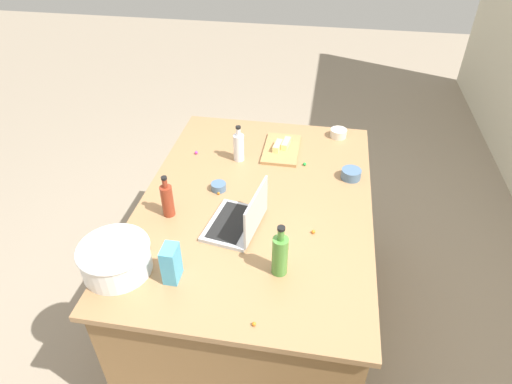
# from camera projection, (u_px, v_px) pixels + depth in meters

# --- Properties ---
(ground_plane) EXTENTS (12.00, 12.00, 0.00)m
(ground_plane) POSITION_uv_depth(u_px,v_px,m) (256.00, 310.00, 2.78)
(ground_plane) COLOR gray
(island_counter) EXTENTS (1.66, 1.17, 0.90)m
(island_counter) POSITION_uv_depth(u_px,v_px,m) (256.00, 261.00, 2.51)
(island_counter) COLOR olive
(island_counter) RESTS_ON ground
(laptop) EXTENTS (0.34, 0.28, 0.22)m
(laptop) POSITION_uv_depth(u_px,v_px,m) (241.00, 220.00, 2.04)
(laptop) COLOR #B7B7BC
(laptop) RESTS_ON island_counter
(mixing_bowl_large) EXTENTS (0.30, 0.30, 0.13)m
(mixing_bowl_large) POSITION_uv_depth(u_px,v_px,m) (115.00, 258.00, 1.82)
(mixing_bowl_large) COLOR white
(mixing_bowl_large) RESTS_ON island_counter
(bottle_soy) EXTENTS (0.06, 0.06, 0.22)m
(bottle_soy) POSITION_uv_depth(u_px,v_px,m) (167.00, 200.00, 2.09)
(bottle_soy) COLOR maroon
(bottle_soy) RESTS_ON island_counter
(bottle_vinegar) EXTENTS (0.06, 0.06, 0.22)m
(bottle_vinegar) POSITION_uv_depth(u_px,v_px,m) (239.00, 147.00, 2.48)
(bottle_vinegar) COLOR white
(bottle_vinegar) RESTS_ON island_counter
(bottle_olive) EXTENTS (0.07, 0.07, 0.25)m
(bottle_olive) POSITION_uv_depth(u_px,v_px,m) (280.00, 255.00, 1.79)
(bottle_olive) COLOR #4C8C38
(bottle_olive) RESTS_ON island_counter
(cutting_board) EXTENTS (0.34, 0.21, 0.02)m
(cutting_board) POSITION_uv_depth(u_px,v_px,m) (282.00, 149.00, 2.61)
(cutting_board) COLOR #AD7F4C
(cutting_board) RESTS_ON island_counter
(butter_stick_left) EXTENTS (0.11, 0.05, 0.04)m
(butter_stick_left) POSITION_uv_depth(u_px,v_px,m) (278.00, 146.00, 2.59)
(butter_stick_left) COLOR #F4E58C
(butter_stick_left) RESTS_ON cutting_board
(butter_stick_right) EXTENTS (0.11, 0.05, 0.04)m
(butter_stick_right) POSITION_uv_depth(u_px,v_px,m) (286.00, 143.00, 2.61)
(butter_stick_right) COLOR #F4E58C
(butter_stick_right) RESTS_ON cutting_board
(ramekin_small) EXTENTS (0.10, 0.10, 0.05)m
(ramekin_small) POSITION_uv_depth(u_px,v_px,m) (338.00, 133.00, 2.73)
(ramekin_small) COLOR beige
(ramekin_small) RESTS_ON island_counter
(ramekin_medium) EXTENTS (0.08, 0.08, 0.04)m
(ramekin_medium) POSITION_uv_depth(u_px,v_px,m) (219.00, 187.00, 2.29)
(ramekin_medium) COLOR slate
(ramekin_medium) RESTS_ON island_counter
(ramekin_wide) EXTENTS (0.11, 0.11, 0.05)m
(ramekin_wide) POSITION_uv_depth(u_px,v_px,m) (351.00, 174.00, 2.37)
(ramekin_wide) COLOR slate
(ramekin_wide) RESTS_ON island_counter
(candy_bag) EXTENTS (0.09, 0.06, 0.17)m
(candy_bag) POSITION_uv_depth(u_px,v_px,m) (171.00, 263.00, 1.77)
(candy_bag) COLOR #4CA5CC
(candy_bag) RESTS_ON island_counter
(candy_0) EXTENTS (0.02, 0.02, 0.02)m
(candy_0) POSITION_uv_depth(u_px,v_px,m) (196.00, 153.00, 2.58)
(candy_0) COLOR #CC3399
(candy_0) RESTS_ON island_counter
(candy_1) EXTENTS (0.02, 0.02, 0.02)m
(candy_1) POSITION_uv_depth(u_px,v_px,m) (305.00, 164.00, 2.48)
(candy_1) COLOR green
(candy_1) RESTS_ON island_counter
(candy_2) EXTENTS (0.02, 0.02, 0.02)m
(candy_2) POSITION_uv_depth(u_px,v_px,m) (254.00, 324.00, 1.63)
(candy_2) COLOR orange
(candy_2) RESTS_ON island_counter
(candy_3) EXTENTS (0.02, 0.02, 0.02)m
(candy_3) POSITION_uv_depth(u_px,v_px,m) (313.00, 232.00, 2.03)
(candy_3) COLOR orange
(candy_3) RESTS_ON island_counter
(candy_4) EXTENTS (0.02, 0.02, 0.02)m
(candy_4) POSITION_uv_depth(u_px,v_px,m) (148.00, 246.00, 1.95)
(candy_4) COLOR red
(candy_4) RESTS_ON island_counter
(candy_5) EXTENTS (0.02, 0.02, 0.02)m
(candy_5) POSITION_uv_depth(u_px,v_px,m) (117.00, 284.00, 1.78)
(candy_5) COLOR #CC3399
(candy_5) RESTS_ON island_counter
(candy_6) EXTENTS (0.01, 0.01, 0.01)m
(candy_6) POSITION_uv_depth(u_px,v_px,m) (218.00, 193.00, 2.27)
(candy_6) COLOR orange
(candy_6) RESTS_ON island_counter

